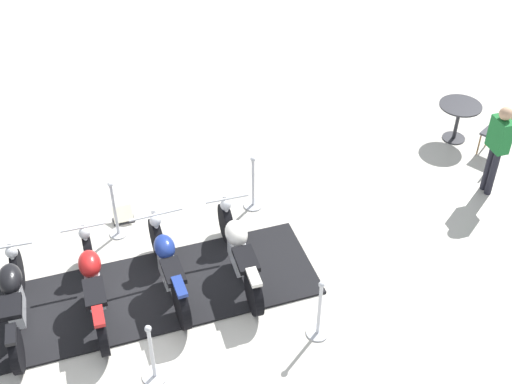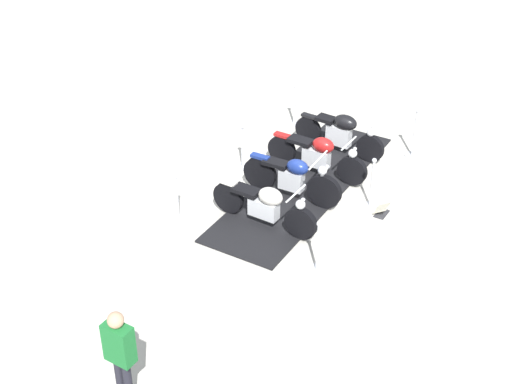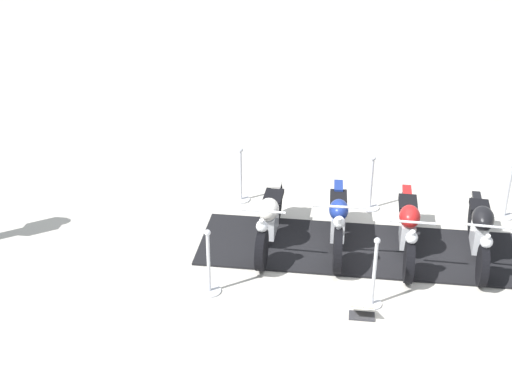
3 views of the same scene
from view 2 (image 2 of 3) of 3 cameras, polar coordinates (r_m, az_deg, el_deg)
The scene contains 14 objects.
ground_plane at distance 14.85m, azimuth 3.74°, elevation 0.47°, with size 80.00×80.00×0.00m, color beige.
display_platform at distance 14.84m, azimuth 3.74°, elevation 0.53°, with size 5.43×1.62×0.04m, color black.
motorcycle_cream at distance 13.38m, azimuth 0.73°, elevation -1.01°, with size 1.13×2.05×0.93m.
motorcycle_navy at distance 14.17m, azimuth 2.88°, elevation 1.17°, with size 1.19×1.89×1.01m.
motorcycle_maroon at distance 15.01m, azimuth 4.86°, elevation 2.95°, with size 1.16×2.09×0.92m.
motorcycle_black at distance 15.85m, azimuth 6.65°, elevation 4.68°, with size 1.05×2.00×0.91m.
stanchion_left_mid at distance 15.31m, azimuth -1.07°, elevation 2.92°, with size 0.34×0.34×1.01m.
stanchion_left_rear at distance 17.07m, azimuth 3.02°, elevation 6.27°, with size 0.33×0.33×1.02m.
stanchion_right_mid at distance 14.16m, azimuth 9.02°, elevation 0.20°, with size 0.29×0.29×1.08m.
stanchion_right_front at distance 12.44m, azimuth 4.82°, elevation -4.98°, with size 0.33×0.33×1.03m.
stanchion_right_rear at distance 16.07m, azimuth 12.24°, elevation 3.94°, with size 0.33×0.33×1.14m.
stanchion_left_front at distance 13.68m, azimuth -6.14°, elevation -1.12°, with size 0.32×0.32×1.03m.
info_placard at distance 14.14m, azimuth 9.82°, elevation -1.48°, with size 0.40×0.37×0.23m.
bystander_person at distance 9.85m, azimuth -10.59°, elevation -12.28°, with size 0.37×0.46×1.71m.
Camera 2 is at (-7.45, -10.14, 7.89)m, focal length 51.10 mm.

